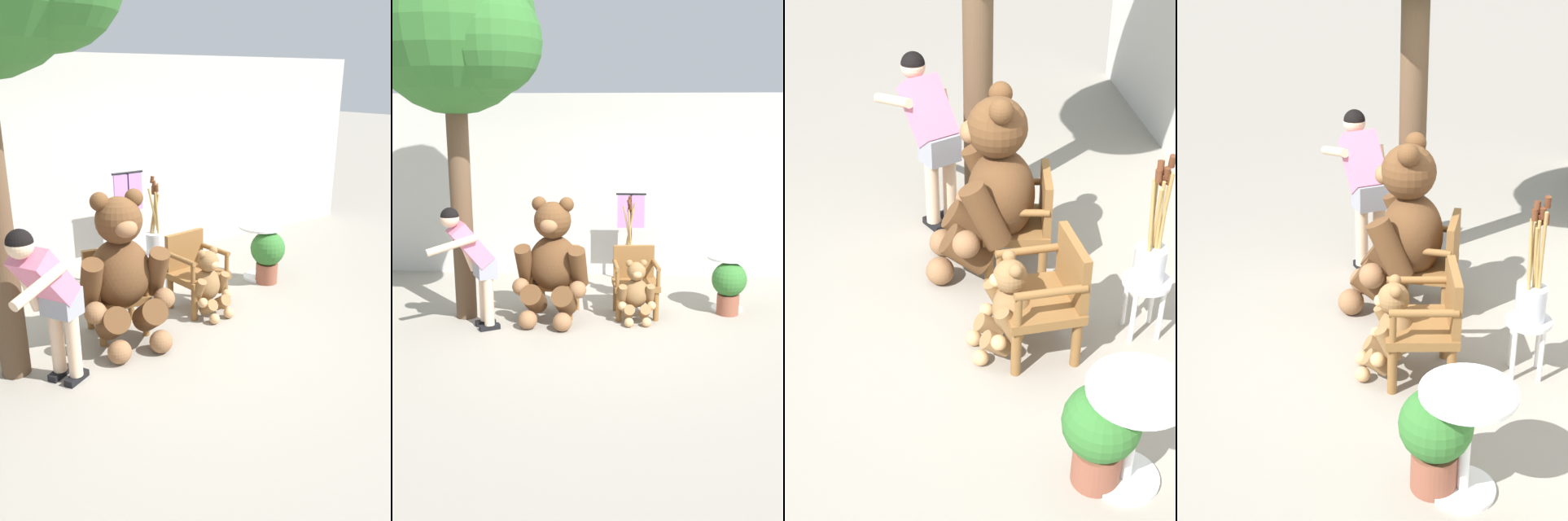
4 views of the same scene
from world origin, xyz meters
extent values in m
plane|color=gray|center=(0.00, 0.00, 0.00)|extent=(60.00, 60.00, 0.00)
cube|color=brown|center=(-0.51, 0.37, 0.41)|extent=(0.62, 0.58, 0.07)
cylinder|color=brown|center=(-0.76, 0.19, 0.18)|extent=(0.07, 0.07, 0.37)
cylinder|color=brown|center=(-0.30, 0.14, 0.18)|extent=(0.07, 0.07, 0.37)
cylinder|color=brown|center=(-0.71, 0.61, 0.18)|extent=(0.07, 0.07, 0.37)
cylinder|color=brown|center=(-0.25, 0.55, 0.18)|extent=(0.07, 0.07, 0.37)
cube|color=brown|center=(-0.48, 0.60, 0.65)|extent=(0.52, 0.12, 0.42)
cylinder|color=brown|center=(-0.76, 0.40, 0.66)|extent=(0.11, 0.48, 0.06)
cylinder|color=brown|center=(-0.78, 0.19, 0.55)|extent=(0.05, 0.05, 0.22)
cylinder|color=brown|center=(-0.26, 0.34, 0.66)|extent=(0.11, 0.48, 0.06)
cylinder|color=brown|center=(-0.28, 0.13, 0.55)|extent=(0.05, 0.05, 0.22)
cube|color=brown|center=(0.51, 0.37, 0.41)|extent=(0.61, 0.58, 0.07)
cylinder|color=brown|center=(0.30, 0.14, 0.18)|extent=(0.07, 0.07, 0.37)
cylinder|color=brown|center=(0.76, 0.19, 0.18)|extent=(0.07, 0.07, 0.37)
cylinder|color=brown|center=(0.26, 0.56, 0.18)|extent=(0.07, 0.07, 0.37)
cylinder|color=brown|center=(0.71, 0.61, 0.18)|extent=(0.07, 0.07, 0.37)
cube|color=brown|center=(0.48, 0.60, 0.65)|extent=(0.52, 0.11, 0.42)
cylinder|color=brown|center=(0.26, 0.35, 0.66)|extent=(0.11, 0.48, 0.06)
cylinder|color=brown|center=(0.28, 0.14, 0.55)|extent=(0.05, 0.05, 0.22)
cylinder|color=brown|center=(0.76, 0.40, 0.66)|extent=(0.11, 0.48, 0.06)
cylinder|color=brown|center=(0.78, 0.19, 0.55)|extent=(0.05, 0.05, 0.22)
ellipsoid|color=brown|center=(-0.51, 0.25, 0.69)|extent=(0.68, 0.60, 0.72)
sphere|color=brown|center=(-0.51, 0.22, 1.24)|extent=(0.45, 0.45, 0.45)
ellipsoid|color=#8C603D|center=(-0.54, 0.03, 1.21)|extent=(0.23, 0.19, 0.17)
sphere|color=black|center=(-0.54, 0.03, 1.22)|extent=(0.07, 0.07, 0.07)
sphere|color=brown|center=(-0.68, 0.26, 1.44)|extent=(0.18, 0.18, 0.18)
sphere|color=brown|center=(-0.34, 0.22, 1.44)|extent=(0.18, 0.18, 0.18)
cylinder|color=brown|center=(-0.85, 0.17, 0.69)|extent=(0.25, 0.42, 0.54)
sphere|color=#8C603D|center=(-0.89, 0.03, 0.45)|extent=(0.21, 0.21, 0.21)
cylinder|color=brown|center=(-0.19, 0.09, 0.69)|extent=(0.25, 0.42, 0.54)
sphere|color=#8C603D|center=(-0.19, -0.05, 0.45)|extent=(0.21, 0.21, 0.21)
cylinder|color=brown|center=(-0.73, 0.02, 0.30)|extent=(0.31, 0.47, 0.42)
sphere|color=#8C603D|center=(-0.77, -0.20, 0.11)|extent=(0.23, 0.23, 0.23)
cylinder|color=brown|center=(-0.35, -0.03, 0.30)|extent=(0.31, 0.47, 0.42)
sphere|color=#8C603D|center=(-0.36, -0.25, 0.11)|extent=(0.23, 0.23, 0.23)
ellipsoid|color=olive|center=(0.51, 0.19, 0.35)|extent=(0.34, 0.30, 0.36)
sphere|color=olive|center=(0.51, 0.17, 0.63)|extent=(0.23, 0.23, 0.23)
ellipsoid|color=tan|center=(0.52, 0.08, 0.61)|extent=(0.12, 0.10, 0.08)
sphere|color=black|center=(0.52, 0.08, 0.62)|extent=(0.03, 0.03, 0.03)
sphere|color=olive|center=(0.42, 0.18, 0.73)|extent=(0.09, 0.09, 0.09)
sphere|color=olive|center=(0.59, 0.20, 0.73)|extent=(0.09, 0.09, 0.09)
cylinder|color=olive|center=(0.35, 0.11, 0.35)|extent=(0.12, 0.21, 0.27)
sphere|color=tan|center=(0.34, 0.04, 0.23)|extent=(0.11, 0.11, 0.11)
cylinder|color=olive|center=(0.68, 0.15, 0.35)|extent=(0.12, 0.21, 0.27)
sphere|color=tan|center=(0.70, 0.08, 0.23)|extent=(0.11, 0.11, 0.11)
cylinder|color=olive|center=(0.43, 0.05, 0.15)|extent=(0.16, 0.24, 0.21)
sphere|color=tan|center=(0.43, -0.06, 0.06)|extent=(0.12, 0.12, 0.12)
cylinder|color=olive|center=(0.62, 0.07, 0.15)|extent=(0.16, 0.24, 0.21)
sphere|color=tan|center=(0.64, -0.04, 0.06)|extent=(0.12, 0.12, 0.12)
cube|color=black|center=(-1.31, -0.09, 0.03)|extent=(0.25, 0.20, 0.06)
cylinder|color=beige|center=(-1.31, -0.09, 0.47)|extent=(0.12, 0.12, 0.82)
cube|color=black|center=(-1.22, -0.25, 0.03)|extent=(0.25, 0.20, 0.06)
cylinder|color=beige|center=(-1.22, -0.25, 0.47)|extent=(0.12, 0.12, 0.82)
cube|color=gray|center=(-1.27, -0.17, 0.75)|extent=(0.34, 0.37, 0.24)
cube|color=pink|center=(-1.41, -0.25, 1.03)|extent=(0.58, 0.52, 0.55)
sphere|color=beige|center=(-1.60, -0.35, 1.35)|extent=(0.21, 0.21, 0.21)
sphere|color=black|center=(-1.60, -0.35, 1.37)|extent=(0.21, 0.21, 0.21)
cylinder|color=beige|center=(-1.54, -0.54, 1.08)|extent=(0.53, 0.35, 0.20)
cylinder|color=beige|center=(-1.50, -0.08, 0.91)|extent=(0.25, 0.19, 0.50)
cylinder|color=white|center=(0.42, 1.15, 0.45)|extent=(0.34, 0.34, 0.03)
cylinder|color=white|center=(0.52, 1.25, 0.22)|extent=(0.04, 0.04, 0.43)
cylinder|color=white|center=(0.32, 1.25, 0.22)|extent=(0.04, 0.04, 0.43)
cylinder|color=white|center=(0.52, 1.05, 0.22)|extent=(0.04, 0.04, 0.43)
cylinder|color=white|center=(0.32, 1.05, 0.22)|extent=(0.04, 0.04, 0.43)
cylinder|color=silver|center=(0.42, 1.15, 0.59)|extent=(0.22, 0.22, 0.26)
cylinder|color=tan|center=(0.43, 1.17, 0.89)|extent=(0.09, 0.07, 0.71)
cylinder|color=#592D19|center=(0.43, 1.17, 1.29)|extent=(0.05, 0.05, 0.09)
cylinder|color=tan|center=(0.44, 1.19, 0.88)|extent=(0.06, 0.04, 0.68)
cylinder|color=#592D19|center=(0.44, 1.19, 1.25)|extent=(0.05, 0.05, 0.08)
cylinder|color=tan|center=(0.43, 1.20, 0.93)|extent=(0.17, 0.05, 0.79)
cylinder|color=#592D19|center=(0.43, 1.20, 1.37)|extent=(0.06, 0.05, 0.09)
cylinder|color=tan|center=(0.41, 1.13, 0.91)|extent=(0.16, 0.05, 0.74)
cylinder|color=#592D19|center=(0.41, 1.13, 1.33)|extent=(0.06, 0.05, 0.09)
cylinder|color=tan|center=(0.42, 1.16, 0.87)|extent=(0.13, 0.06, 0.66)
cylinder|color=#592D19|center=(0.42, 1.16, 1.24)|extent=(0.06, 0.05, 0.09)
cylinder|color=tan|center=(0.44, 1.12, 0.89)|extent=(0.08, 0.05, 0.70)
cylinder|color=#592D19|center=(0.44, 1.12, 1.28)|extent=(0.05, 0.05, 0.08)
cylinder|color=white|center=(1.71, 0.68, 0.70)|extent=(0.56, 0.56, 0.03)
cylinder|color=white|center=(1.71, 0.68, 0.34)|extent=(0.07, 0.07, 0.69)
cylinder|color=white|center=(1.71, 0.68, 0.01)|extent=(0.40, 0.40, 0.03)
cylinder|color=brown|center=(-1.62, 0.20, 1.45)|extent=(0.26, 0.26, 2.91)
cylinder|color=brown|center=(1.69, 0.50, 0.13)|extent=(0.28, 0.28, 0.26)
sphere|color=#33702D|center=(1.69, 0.50, 0.46)|extent=(0.44, 0.44, 0.44)
camera|label=1|loc=(-2.56, -3.99, 2.51)|focal=35.00mm
camera|label=2|loc=(0.34, -6.65, 2.47)|focal=40.00mm
camera|label=3|loc=(4.37, -0.46, 3.37)|focal=50.00mm
camera|label=4|loc=(5.06, 0.47, 3.08)|focal=50.00mm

